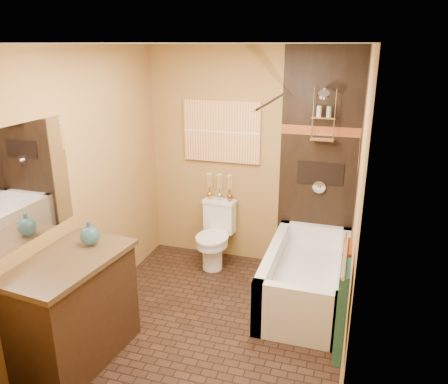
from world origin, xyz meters
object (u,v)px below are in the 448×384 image
at_px(toilet, 215,235).
at_px(vanity, 72,309).
at_px(sunset_painting, 222,132).
at_px(bathtub, 307,281).

relative_size(toilet, vanity, 0.68).
relative_size(sunset_painting, toilet, 1.20).
height_order(bathtub, toilet, toilet).
distance_m(sunset_painting, bathtub, 1.89).
bearing_deg(toilet, vanity, -102.73).
bearing_deg(toilet, bathtub, -17.99).
bearing_deg(vanity, sunset_painting, 80.43).
relative_size(sunset_painting, bathtub, 0.60).
height_order(sunset_painting, vanity, sunset_painting).
xyz_separation_m(bathtub, vanity, (-1.72, -1.43, 0.24)).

